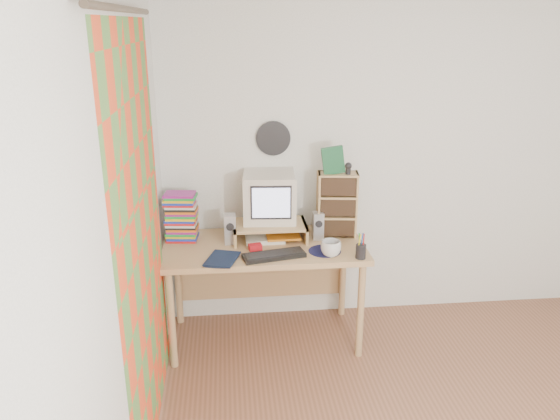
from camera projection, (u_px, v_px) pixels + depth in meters
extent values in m
plane|color=white|center=(396.00, 159.00, 4.10)|extent=(3.50, 0.00, 3.50)
plane|color=white|center=(115.00, 267.00, 2.29)|extent=(0.00, 3.50, 3.50)
plane|color=#EE4821|center=(143.00, 245.00, 2.78)|extent=(0.00, 2.20, 2.20)
cylinder|color=black|center=(273.00, 138.00, 3.93)|extent=(0.25, 0.02, 0.25)
cube|color=tan|center=(264.00, 247.00, 3.82)|extent=(1.40, 0.70, 0.04)
cube|color=tan|center=(261.00, 273.00, 4.25)|extent=(1.33, 0.02, 0.41)
cylinder|color=tan|center=(171.00, 320.00, 3.61)|extent=(0.05, 0.05, 0.71)
cylinder|color=tan|center=(361.00, 310.00, 3.73)|extent=(0.05, 0.05, 0.71)
cylinder|color=tan|center=(178.00, 281.00, 4.16)|extent=(0.05, 0.05, 0.71)
cylinder|color=tan|center=(343.00, 274.00, 4.28)|extent=(0.05, 0.05, 0.71)
cube|color=tan|center=(235.00, 232.00, 3.87)|extent=(0.02, 0.30, 0.12)
cube|color=tan|center=(304.00, 230.00, 3.92)|extent=(0.02, 0.30, 0.12)
cube|color=tan|center=(270.00, 225.00, 3.88)|extent=(0.52, 0.30, 0.02)
cube|color=beige|center=(270.00, 198.00, 3.87)|extent=(0.39, 0.39, 0.34)
cube|color=#AEAEB3|center=(230.00, 229.00, 3.81)|extent=(0.08, 0.08, 0.21)
cube|color=#AEAEB3|center=(318.00, 226.00, 3.89)|extent=(0.08, 0.08, 0.20)
cube|color=black|center=(274.00, 255.00, 3.61)|extent=(0.43, 0.22, 0.03)
cube|color=tan|center=(337.00, 205.00, 3.91)|extent=(0.30, 0.19, 0.47)
imported|color=silver|center=(331.00, 248.00, 3.62)|extent=(0.17, 0.17, 0.11)
imported|color=#0E1A35|center=(209.00, 256.00, 3.57)|extent=(0.27, 0.23, 0.05)
cylinder|color=#101235|center=(325.00, 251.00, 3.71)|extent=(0.27, 0.27, 0.00)
cube|color=red|center=(255.00, 247.00, 3.72)|extent=(0.10, 0.07, 0.04)
cube|color=#17522F|center=(333.00, 160.00, 3.78)|extent=(0.15, 0.03, 0.19)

